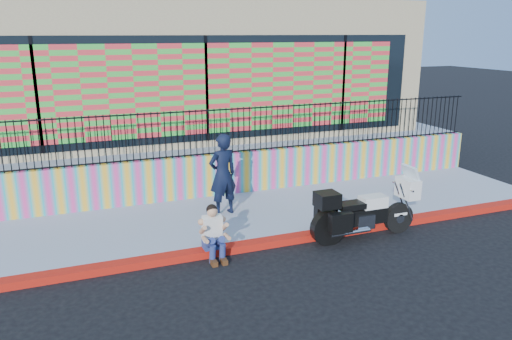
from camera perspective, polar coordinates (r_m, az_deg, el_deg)
name	(u,v)px	position (r m, az deg, el deg)	size (l,w,h in m)	color
ground	(263,247)	(10.54, 0.85, -8.75)	(90.00, 90.00, 0.00)	black
red_curb	(263,243)	(10.51, 0.86, -8.37)	(16.00, 0.30, 0.15)	#B21D0C
sidewalk	(238,217)	(11.94, -2.11, -5.38)	(16.00, 3.00, 0.15)	#949DB1
mural_wall	(218,174)	(13.19, -4.40, -0.52)	(16.00, 0.20, 1.10)	#E63C90
metal_fence	(217,132)	(12.92, -4.51, 4.39)	(15.80, 0.04, 1.20)	black
elevated_platform	(176,140)	(18.02, -9.10, 3.43)	(16.00, 10.00, 1.25)	#949DB1
storefront_building	(174,65)	(17.45, -9.32, 11.75)	(14.00, 8.06, 4.00)	tan
police_motorcycle	(363,210)	(10.96, 12.15, -4.53)	(2.46, 0.81, 1.53)	black
police_officer	(223,174)	(11.66, -3.83, -0.51)	(0.71, 0.46, 1.94)	black
seated_man	(214,237)	(9.87, -4.78, -7.69)	(0.54, 0.71, 1.06)	navy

